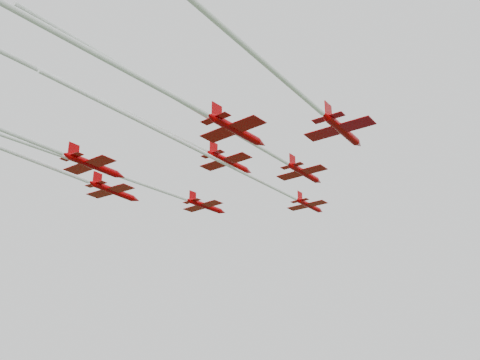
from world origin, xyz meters
The scene contains 8 objects.
jet_lead centered at (2.06, 5.22, 51.76)m, with size 11.56×63.79×2.34m.
jet_row2_left centered at (-13.34, -6.31, 50.15)m, with size 14.04×59.31×2.42m.
jet_row2_right centered at (8.85, -7.89, 51.36)m, with size 10.59×56.50×2.47m.
jet_row3_left centered at (-23.17, -17.11, 51.44)m, with size 9.55×60.50×2.82m.
jet_row3_mid centered at (-0.47, -13.18, 52.30)m, with size 11.23×50.86×2.63m.
jet_row3_right centered at (19.73, -20.40, 51.68)m, with size 9.92×63.56×2.85m.
jet_row4_left centered at (-15.47, -25.89, 50.04)m, with size 9.71×49.52×2.73m.
jet_row4_right centered at (8.95, -28.08, 49.30)m, with size 12.53×53.05×2.68m.
Camera 1 is at (41.83, -67.99, 18.69)m, focal length 40.00 mm.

